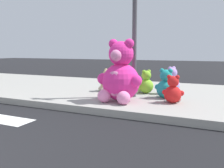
# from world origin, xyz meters

# --- Properties ---
(sidewalk) EXTENTS (28.00, 4.40, 0.15)m
(sidewalk) POSITION_xyz_m (0.00, 5.20, 0.07)
(sidewalk) COLOR #9E9B93
(sidewalk) RESTS_ON ground_plane
(sign_pole) EXTENTS (0.56, 0.11, 3.20)m
(sign_pole) POSITION_xyz_m (1.00, 4.40, 1.85)
(sign_pole) COLOR #4C4C51
(sign_pole) RESTS_ON sidewalk
(plush_pink_large) EXTENTS (1.05, 0.93, 1.37)m
(plush_pink_large) POSITION_xyz_m (0.88, 3.81, 0.70)
(plush_pink_large) COLOR #F22D93
(plush_pink_large) RESTS_ON sidewalk
(plush_tan) EXTENTS (0.44, 0.45, 0.62)m
(plush_tan) POSITION_xyz_m (0.06, 4.84, 0.40)
(plush_tan) COLOR tan
(plush_tan) RESTS_ON sidewalk
(plush_teal) EXTENTS (0.54, 0.47, 0.70)m
(plush_teal) POSITION_xyz_m (1.74, 4.56, 0.43)
(plush_teal) COLOR teal
(plush_teal) RESTS_ON sidewalk
(plush_red) EXTENTS (0.47, 0.41, 0.60)m
(plush_red) POSITION_xyz_m (1.99, 4.10, 0.39)
(plush_red) COLOR red
(plush_red) RESTS_ON sidewalk
(plush_lime) EXTENTS (0.45, 0.43, 0.62)m
(plush_lime) POSITION_xyz_m (1.13, 4.99, 0.40)
(plush_lime) COLOR #8CD133
(plush_lime) RESTS_ON sidewalk
(plush_lavender) EXTENTS (0.50, 0.53, 0.71)m
(plush_lavender) POSITION_xyz_m (1.74, 5.18, 0.43)
(plush_lavender) COLOR #B28CD8
(plush_lavender) RESTS_ON sidewalk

